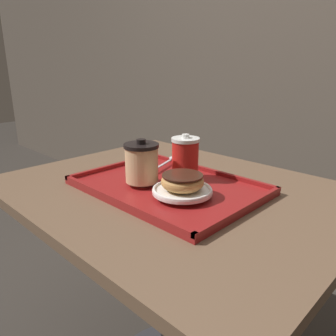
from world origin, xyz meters
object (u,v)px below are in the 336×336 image
coffee_cup_rear (185,157)px  spoon (170,160)px  donut_chocolate_glazed (182,181)px  coffee_cup_front (142,162)px

coffee_cup_rear → spoon: size_ratio=0.81×
coffee_cup_rear → donut_chocolate_glazed: (0.09, -0.11, -0.03)m
coffee_cup_rear → spoon: coffee_cup_rear is taller
coffee_cup_front → spoon: (-0.08, 0.20, -0.05)m
coffee_cup_rear → spoon: 0.17m
coffee_cup_rear → donut_chocolate_glazed: size_ratio=1.13×
coffee_cup_front → spoon: 0.22m
spoon → donut_chocolate_glazed: bearing=-148.5°
coffee_cup_front → coffee_cup_rear: 0.14m
coffee_cup_front → donut_chocolate_glazed: (0.14, 0.01, -0.02)m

